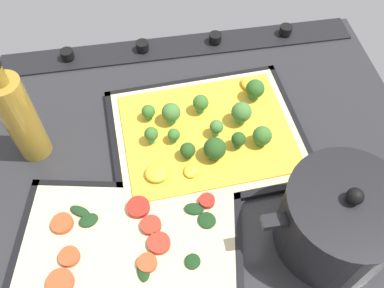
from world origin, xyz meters
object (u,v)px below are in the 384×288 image
(veggie_pizza_back, at_px, (128,242))
(oil_bottle, at_px, (20,117))
(baking_tray_front, at_px, (207,136))
(broccoli_pizza, at_px, (209,131))
(baking_tray_back, at_px, (129,244))
(cooking_pot, at_px, (338,220))

(veggie_pizza_back, height_order, oil_bottle, oil_bottle)
(baking_tray_front, height_order, oil_bottle, oil_bottle)
(broccoli_pizza, bearing_deg, baking_tray_back, 49.00)
(baking_tray_back, bearing_deg, baking_tray_front, -130.44)
(baking_tray_front, bearing_deg, veggie_pizza_back, 49.30)
(baking_tray_front, height_order, veggie_pizza_back, veggie_pizza_back)
(baking_tray_back, height_order, cooking_pot, cooking_pot)
(baking_tray_front, height_order, cooking_pot, cooking_pot)
(broccoli_pizza, height_order, oil_bottle, oil_bottle)
(baking_tray_back, relative_size, oil_bottle, 1.72)
(baking_tray_front, distance_m, broccoli_pizza, 0.02)
(broccoli_pizza, xyz_separation_m, veggie_pizza_back, (0.17, 0.19, -0.01))
(baking_tray_front, relative_size, baking_tray_back, 0.94)
(broccoli_pizza, distance_m, cooking_pot, 0.28)
(broccoli_pizza, bearing_deg, baking_tray_front, -10.24)
(broccoli_pizza, relative_size, veggie_pizza_back, 0.95)
(veggie_pizza_back, bearing_deg, baking_tray_front, -130.70)
(baking_tray_back, distance_m, veggie_pizza_back, 0.01)
(baking_tray_front, xyz_separation_m, broccoli_pizza, (-0.00, 0.00, 0.02))
(broccoli_pizza, height_order, veggie_pizza_back, broccoli_pizza)
(broccoli_pizza, distance_m, veggie_pizza_back, 0.25)
(baking_tray_back, relative_size, veggie_pizza_back, 1.08)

